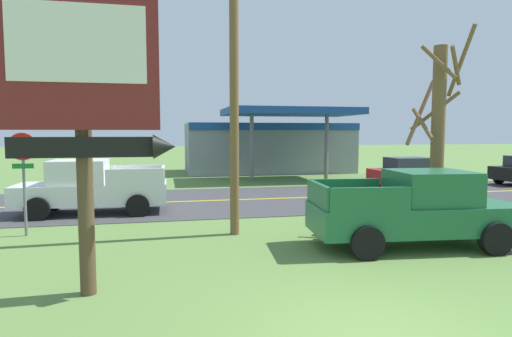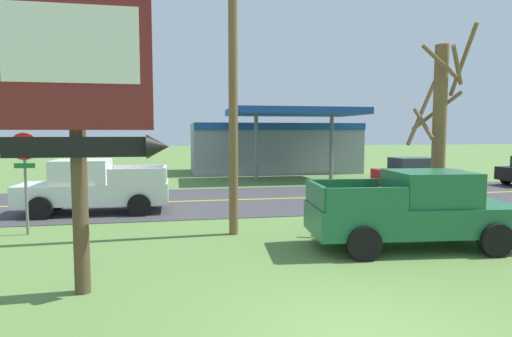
{
  "view_description": "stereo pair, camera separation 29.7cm",
  "coord_description": "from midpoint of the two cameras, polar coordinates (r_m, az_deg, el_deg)",
  "views": [
    {
      "loc": [
        -2.83,
        -5.38,
        2.94
      ],
      "look_at": [
        0.0,
        8.0,
        1.8
      ],
      "focal_mm": 30.34,
      "sensor_mm": 36.0,
      "label": 1
    },
    {
      "loc": [
        -2.54,
        -5.44,
        2.94
      ],
      "look_at": [
        0.0,
        8.0,
        1.8
      ],
      "focal_mm": 30.34,
      "sensor_mm": 36.0,
      "label": 2
    }
  ],
  "objects": [
    {
      "name": "pickup_white_on_road",
      "position": [
        16.76,
        -21.41,
        -2.34
      ],
      "size": [
        5.2,
        2.24,
        1.96
      ],
      "color": "silver",
      "rests_on": "ground"
    },
    {
      "name": "stop_sign",
      "position": [
        13.88,
        -28.9,
        0.39
      ],
      "size": [
        0.8,
        0.08,
        2.95
      ],
      "color": "slate",
      "rests_on": "ground"
    },
    {
      "name": "pickup_green_parked_on_lawn",
      "position": [
        11.84,
        19.61,
        -5.12
      ],
      "size": [
        5.35,
        2.58,
        1.96
      ],
      "color": "#1E6038",
      "rests_on": "ground"
    },
    {
      "name": "motel_sign",
      "position": [
        8.21,
        -22.67,
        9.56
      ],
      "size": [
        2.94,
        0.54,
        5.64
      ],
      "color": "brown",
      "rests_on": "ground"
    },
    {
      "name": "utility_pole",
      "position": [
        12.57,
        -3.63,
        15.43
      ],
      "size": [
        1.91,
        0.26,
        9.91
      ],
      "color": "brown",
      "rests_on": "ground"
    },
    {
      "name": "road_centre_line",
      "position": [
        18.83,
        -3.61,
        -4.15
      ],
      "size": [
        126.0,
        0.2,
        0.01
      ],
      "primitive_type": "cube",
      "color": "gold",
      "rests_on": "road_asphalt"
    },
    {
      "name": "gas_station",
      "position": [
        32.2,
        1.37,
        3.0
      ],
      "size": [
        12.0,
        11.5,
        4.4
      ],
      "color": "gray",
      "rests_on": "ground"
    },
    {
      "name": "car_red_mid_lane",
      "position": [
        23.99,
        19.32,
        -0.54
      ],
      "size": [
        4.2,
        2.0,
        1.64
      ],
      "color": "red",
      "rests_on": "ground"
    },
    {
      "name": "bare_tree",
      "position": [
        14.19,
        22.3,
        4.54
      ],
      "size": [
        1.88,
        1.79,
        6.05
      ],
      "color": "brown",
      "rests_on": "ground"
    },
    {
      "name": "road_asphalt",
      "position": [
        18.83,
        -3.61,
        -4.19
      ],
      "size": [
        140.0,
        8.0,
        0.02
      ],
      "primitive_type": "cube",
      "color": "#3D3D3F",
      "rests_on": "ground"
    }
  ]
}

